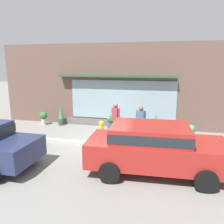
{
  "coord_description": "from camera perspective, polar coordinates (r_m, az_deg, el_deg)",
  "views": [
    {
      "loc": [
        2.68,
        -9.22,
        3.57
      ],
      "look_at": [
        0.21,
        1.2,
        1.25
      ],
      "focal_mm": 35.8,
      "sensor_mm": 36.0,
      "label": 1
    }
  ],
  "objects": [
    {
      "name": "ground_plane",
      "position": [
        10.24,
        -2.71,
        -8.17
      ],
      "size": [
        60.0,
        60.0,
        0.0
      ],
      "primitive_type": "plane",
      "color": "gray"
    },
    {
      "name": "curb_strip",
      "position": [
        10.04,
        -3.03,
        -8.23
      ],
      "size": [
        14.0,
        0.24,
        0.12
      ],
      "primitive_type": "cube",
      "color": "#B2B2AD",
      "rests_on": "ground_plane"
    },
    {
      "name": "storefront",
      "position": [
        12.75,
        1.19,
        6.54
      ],
      "size": [
        14.0,
        0.81,
        4.69
      ],
      "color": "brown",
      "rests_on": "ground_plane"
    },
    {
      "name": "fire_hydrant",
      "position": [
        10.68,
        -2.75,
        -4.7
      ],
      "size": [
        0.41,
        0.37,
        0.92
      ],
      "color": "gold",
      "rests_on": "ground_plane"
    },
    {
      "name": "pedestrian_with_handbag",
      "position": [
        10.85,
        1.01,
        -1.48
      ],
      "size": [
        0.6,
        0.33,
        1.72
      ],
      "rotation": [
        0.0,
        0.0,
        5.97
      ],
      "color": "#9E9384",
      "rests_on": "ground_plane"
    },
    {
      "name": "pedestrian_passerby",
      "position": [
        10.74,
        7.38,
        -1.99
      ],
      "size": [
        0.49,
        0.26,
        1.62
      ],
      "rotation": [
        0.0,
        0.0,
        6.09
      ],
      "color": "#9E9384",
      "rests_on": "ground_plane"
    },
    {
      "name": "parked_car_red",
      "position": [
        7.51,
        10.71,
        -8.51
      ],
      "size": [
        4.57,
        2.23,
        1.64
      ],
      "rotation": [
        0.0,
        0.0,
        0.05
      ],
      "color": "maroon",
      "rests_on": "ground_plane"
    },
    {
      "name": "potted_plant_doorstep",
      "position": [
        13.84,
        -17.09,
        -1.28
      ],
      "size": [
        0.44,
        0.44,
        0.79
      ],
      "color": "#B7B2A3",
      "rests_on": "ground_plane"
    },
    {
      "name": "potted_plant_trailing_edge",
      "position": [
        11.9,
        11.04,
        -2.83
      ],
      "size": [
        0.49,
        0.49,
        1.09
      ],
      "color": "#9E6042",
      "rests_on": "ground_plane"
    },
    {
      "name": "potted_plant_near_hydrant",
      "position": [
        11.96,
        19.51,
        -4.45
      ],
      "size": [
        0.41,
        0.41,
        0.57
      ],
      "color": "#B7B2A3",
      "rests_on": "ground_plane"
    },
    {
      "name": "potted_plant_by_entrance",
      "position": [
        12.47,
        -0.21,
        -2.53
      ],
      "size": [
        0.46,
        0.46,
        0.75
      ],
      "color": "#4C4C51",
      "rests_on": "ground_plane"
    },
    {
      "name": "potted_plant_window_right",
      "position": [
        13.5,
        -12.93,
        -0.84
      ],
      "size": [
        0.34,
        0.34,
        1.23
      ],
      "color": "#33473D",
      "rests_on": "ground_plane"
    }
  ]
}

